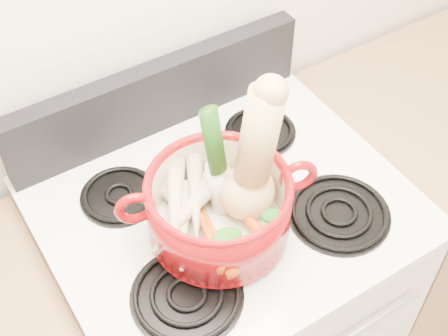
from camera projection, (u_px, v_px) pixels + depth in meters
stove_body at (225, 314)px, 1.74m from camera, size 0.76×0.65×0.92m
cooktop at (225, 207)px, 1.39m from camera, size 0.78×0.67×0.03m
control_backsplash at (158, 96)px, 1.48m from camera, size 0.76×0.05×0.18m
burner_front_left at (187, 295)px, 1.21m from camera, size 0.22×0.22×0.02m
burner_front_right at (339, 212)px, 1.35m from camera, size 0.22×0.22×0.02m
burner_back_left at (119, 195)px, 1.38m from camera, size 0.17×0.17×0.02m
burner_back_right at (260, 130)px, 1.52m from camera, size 0.17×0.17×0.02m
dutch_oven at (219, 207)px, 1.25m from camera, size 0.37×0.37×0.14m
pot_handle_left at (135, 208)px, 1.19m from camera, size 0.08×0.04×0.08m
pot_handle_right at (298, 176)px, 1.24m from camera, size 0.08×0.04×0.08m
squash at (249, 159)px, 1.19m from camera, size 0.21×0.17×0.32m
leek at (217, 163)px, 1.21m from camera, size 0.06×0.10×0.27m
ginger at (213, 182)px, 1.32m from camera, size 0.10×0.08×0.05m
parsnip_0 at (188, 209)px, 1.28m from camera, size 0.09×0.21×0.06m
parsnip_1 at (182, 225)px, 1.24m from camera, size 0.14×0.19×0.06m
parsnip_2 at (186, 201)px, 1.27m from camera, size 0.07×0.19×0.06m
parsnip_3 at (184, 214)px, 1.24m from camera, size 0.21×0.12×0.06m
parsnip_4 at (175, 204)px, 1.25m from camera, size 0.15×0.22×0.06m
parsnip_5 at (195, 197)px, 1.26m from camera, size 0.13×0.19×0.05m
carrot_0 at (214, 239)px, 1.23m from camera, size 0.07×0.17×0.05m
carrot_1 at (217, 248)px, 1.21m from camera, size 0.04×0.14×0.04m
carrot_2 at (248, 220)px, 1.25m from camera, size 0.04×0.16×0.04m
carrot_3 at (211, 242)px, 1.20m from camera, size 0.06×0.14×0.04m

